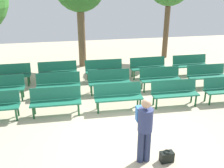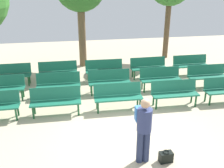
# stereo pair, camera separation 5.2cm
# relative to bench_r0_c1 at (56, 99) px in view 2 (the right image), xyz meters

# --- Properties ---
(ground_plane) EXTENTS (24.58, 24.58, 0.00)m
(ground_plane) POSITION_rel_bench_r0_c1_xyz_m (1.98, -1.63, -0.50)
(ground_plane) COLOR #BCAD8E
(bench_r0_c1) EXTENTS (1.61, 0.51, 0.87)m
(bench_r0_c1) POSITION_rel_bench_r0_c1_xyz_m (0.00, 0.00, 0.00)
(bench_r0_c1) COLOR #19664C
(bench_r0_c1) RESTS_ON ground_plane
(bench_r0_c2) EXTENTS (1.61, 0.52, 0.87)m
(bench_r0_c2) POSITION_rel_bench_r0_c1_xyz_m (2.03, -0.02, 0.00)
(bench_r0_c2) COLOR #19664C
(bench_r0_c2) RESTS_ON ground_plane
(bench_r0_c3) EXTENTS (1.61, 0.51, 0.87)m
(bench_r0_c3) POSITION_rel_bench_r0_c1_xyz_m (3.99, -0.07, 0.00)
(bench_r0_c3) COLOR #19664C
(bench_r0_c3) RESTS_ON ground_plane
(bench_r1_c0) EXTENTS (1.60, 0.49, 0.87)m
(bench_r1_c0) POSITION_rel_bench_r0_c1_xyz_m (-1.94, 1.43, 0.00)
(bench_r1_c0) COLOR #19664C
(bench_r1_c0) RESTS_ON ground_plane
(bench_r1_c1) EXTENTS (1.61, 0.52, 0.87)m
(bench_r1_c1) POSITION_rel_bench_r0_c1_xyz_m (0.06, 1.40, 0.00)
(bench_r1_c1) COLOR #19664C
(bench_r1_c1) RESTS_ON ground_plane
(bench_r1_c2) EXTENTS (1.61, 0.52, 0.87)m
(bench_r1_c2) POSITION_rel_bench_r0_c1_xyz_m (1.97, 1.39, 0.00)
(bench_r1_c2) COLOR #19664C
(bench_r1_c2) RESTS_ON ground_plane
(bench_r1_c3) EXTENTS (1.61, 0.50, 0.87)m
(bench_r1_c3) POSITION_rel_bench_r0_c1_xyz_m (3.99, 1.34, 0.00)
(bench_r1_c3) COLOR #19664C
(bench_r1_c3) RESTS_ON ground_plane
(bench_r1_c4) EXTENTS (1.61, 0.50, 0.87)m
(bench_r1_c4) POSITION_rel_bench_r0_c1_xyz_m (5.96, 1.31, 0.00)
(bench_r1_c4) COLOR #19664C
(bench_r1_c4) RESTS_ON ground_plane
(bench_r2_c0) EXTENTS (1.60, 0.49, 0.87)m
(bench_r2_c0) POSITION_rel_bench_r0_c1_xyz_m (-1.88, 2.82, 0.00)
(bench_r2_c0) COLOR #19664C
(bench_r2_c0) RESTS_ON ground_plane
(bench_r2_c1) EXTENTS (1.60, 0.48, 0.87)m
(bench_r2_c1) POSITION_rel_bench_r0_c1_xyz_m (0.02, 2.83, 0.00)
(bench_r2_c1) COLOR #19664C
(bench_r2_c1) RESTS_ON ground_plane
(bench_r2_c2) EXTENTS (1.61, 0.52, 0.87)m
(bench_r2_c2) POSITION_rel_bench_r0_c1_xyz_m (1.97, 2.74, 0.00)
(bench_r2_c2) COLOR #19664C
(bench_r2_c2) RESTS_ON ground_plane
(bench_r2_c3) EXTENTS (1.61, 0.51, 0.87)m
(bench_r2_c3) POSITION_rel_bench_r0_c1_xyz_m (3.96, 2.75, 0.00)
(bench_r2_c3) COLOR #19664C
(bench_r2_c3) RESTS_ON ground_plane
(bench_r2_c4) EXTENTS (1.60, 0.49, 0.87)m
(bench_r2_c4) POSITION_rel_bench_r0_c1_xyz_m (5.96, 2.77, 0.00)
(bench_r2_c4) COLOR #19664C
(bench_r2_c4) RESTS_ON ground_plane
(visitor_with_backpack) EXTENTS (0.34, 0.52, 1.65)m
(visitor_with_backpack) POSITION_rel_bench_r0_c1_xyz_m (2.08, -2.73, 0.43)
(visitor_with_backpack) COLOR navy
(visitor_with_backpack) RESTS_ON ground_plane
(handbag) EXTENTS (0.33, 0.20, 0.29)m
(handbag) POSITION_rel_bench_r0_c1_xyz_m (2.63, -2.88, -0.37)
(handbag) COLOR black
(handbag) RESTS_ON ground_plane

